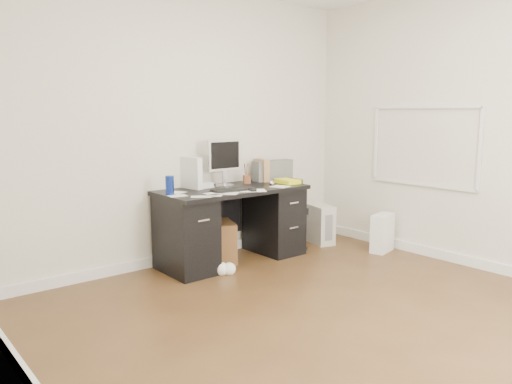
% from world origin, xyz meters
% --- Properties ---
extents(ground, '(4.00, 4.00, 0.00)m').
position_xyz_m(ground, '(0.00, 0.00, 0.00)').
color(ground, '#422B15').
rests_on(ground, ground).
extents(room_shell, '(4.02, 4.02, 2.71)m').
position_xyz_m(room_shell, '(0.03, 0.03, 1.66)').
color(room_shell, beige).
rests_on(room_shell, ground).
extents(desk, '(1.50, 0.70, 0.75)m').
position_xyz_m(desk, '(0.30, 1.65, 0.40)').
color(desk, black).
rests_on(desk, ground).
extents(loose_papers, '(1.10, 0.60, 0.00)m').
position_xyz_m(loose_papers, '(0.10, 1.60, 0.75)').
color(loose_papers, white).
rests_on(loose_papers, desk).
extents(lcd_monitor, '(0.38, 0.22, 0.48)m').
position_xyz_m(lcd_monitor, '(0.30, 1.78, 0.99)').
color(lcd_monitor, silver).
rests_on(lcd_monitor, desk).
extents(keyboard, '(0.45, 0.20, 0.02)m').
position_xyz_m(keyboard, '(0.20, 1.49, 0.76)').
color(keyboard, black).
rests_on(keyboard, desk).
extents(computer_mouse, '(0.07, 0.07, 0.05)m').
position_xyz_m(computer_mouse, '(0.71, 1.53, 0.78)').
color(computer_mouse, silver).
rests_on(computer_mouse, desk).
extents(travel_mug, '(0.08, 0.08, 0.18)m').
position_xyz_m(travel_mug, '(-0.39, 1.68, 0.84)').
color(travel_mug, navy).
rests_on(travel_mug, desk).
extents(white_binder, '(0.16, 0.28, 0.31)m').
position_xyz_m(white_binder, '(-0.04, 1.87, 0.91)').
color(white_binder, silver).
rests_on(white_binder, desk).
extents(magazine_file, '(0.12, 0.21, 0.24)m').
position_xyz_m(magazine_file, '(0.84, 1.85, 0.87)').
color(magazine_file, '#946F48').
rests_on(magazine_file, desk).
extents(pen_cup, '(0.12, 0.12, 0.21)m').
position_xyz_m(pen_cup, '(0.60, 1.80, 0.86)').
color(pen_cup, brown).
rests_on(pen_cup, desk).
extents(yellow_book, '(0.20, 0.25, 0.04)m').
position_xyz_m(yellow_book, '(0.96, 1.54, 0.77)').
color(yellow_book, yellow).
rests_on(yellow_book, desk).
extents(paper_remote, '(0.32, 0.30, 0.02)m').
position_xyz_m(paper_remote, '(0.35, 1.39, 0.76)').
color(paper_remote, white).
rests_on(paper_remote, desk).
extents(office_chair, '(0.58, 0.58, 0.97)m').
position_xyz_m(office_chair, '(0.98, 1.68, 0.49)').
color(office_chair, '#4C4F4C').
rests_on(office_chair, ground).
extents(pc_tower, '(0.30, 0.48, 0.44)m').
position_xyz_m(pc_tower, '(1.51, 1.62, 0.22)').
color(pc_tower, '#AFAB9E').
rests_on(pc_tower, ground).
extents(shopping_bag, '(0.35, 0.29, 0.41)m').
position_xyz_m(shopping_bag, '(1.76, 0.90, 0.21)').
color(shopping_bag, white).
rests_on(shopping_bag, ground).
extents(wicker_basket, '(0.53, 0.53, 0.41)m').
position_xyz_m(wicker_basket, '(0.12, 1.75, 0.20)').
color(wicker_basket, '#4D2C17').
rests_on(wicker_basket, ground).
extents(desk_printer, '(0.42, 0.39, 0.20)m').
position_xyz_m(desk_printer, '(-0.23, 1.81, 0.10)').
color(desk_printer, slate).
rests_on(desk_printer, ground).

